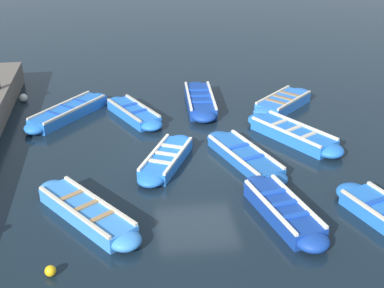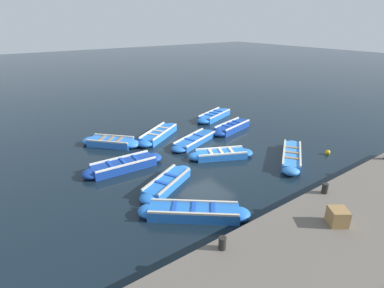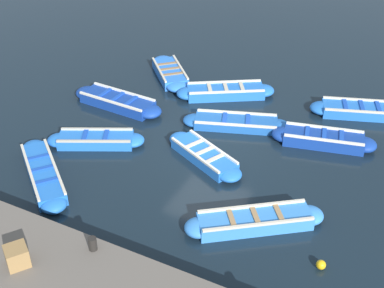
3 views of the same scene
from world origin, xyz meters
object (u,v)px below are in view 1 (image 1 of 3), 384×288
Objects in this scene: boat_mid_row at (166,159)px; boat_far_corner at (245,157)px; boat_broadside at (283,103)px; boat_tucked at (133,113)px; boat_centre at (283,211)px; boat_stern_in at (87,213)px; buoy_orange_near at (50,271)px; boat_outer_left at (293,134)px; buoy_yellow_far at (23,98)px; boat_end_of_row at (68,112)px; boat_inner_gap at (200,101)px.

boat_mid_row is 0.85× the size of boat_far_corner.
boat_broadside is 0.93× the size of boat_tucked.
boat_centre is at bearing 116.91° from boat_tucked.
boat_stern_in reaches higher than buoy_orange_near.
boat_outer_left reaches higher than buoy_yellow_far.
boat_mid_row is 13.34× the size of buoy_orange_near.
boat_outer_left reaches higher than boat_tucked.
boat_far_corner reaches higher than buoy_orange_near.
boat_far_corner is (0.28, -3.03, -0.05)m from boat_centre.
boat_tucked is at bearing -63.09° from boat_centre.
boat_inner_gap is at bearing -174.43° from boat_end_of_row.
boat_inner_gap is 6.65m from buoy_yellow_far.
boat_tucked is 5.59m from boat_outer_left.
boat_inner_gap is at bearing -118.86° from boat_stern_in.
boat_broadside is at bearing -140.67° from boat_mid_row.
boat_inner_gap reaches higher than boat_broadside.
buoy_yellow_far is at bearing -49.72° from boat_centre.
buoy_yellow_far is at bearing -44.51° from boat_end_of_row.
boat_stern_in is 5.13m from boat_far_corner.
boat_centre is at bearing 129.46° from boat_mid_row.
boat_stern_in is 0.94× the size of boat_inner_gap.
boat_stern_in is 0.97× the size of boat_outer_left.
boat_centre is (-4.78, 0.57, 0.01)m from boat_stern_in.
boat_inner_gap is 10.04m from buoy_orange_near.
boat_stern_in and boat_outer_left have the same top height.
boat_broadside is 0.87× the size of boat_end_of_row.
boat_far_corner is at bearing 141.20° from buoy_yellow_far.
boat_stern_in is at bearing -108.38° from buoy_orange_near.
boat_tucked is at bearing 17.52° from boat_inner_gap.
boat_stern_in reaches higher than boat_tucked.
boat_stern_in is at bearing 77.59° from boat_tucked.
buoy_yellow_far is at bearing -27.13° from boat_tucked.
boat_outer_left is 2.23m from boat_far_corner.
boat_outer_left reaches higher than boat_far_corner.
boat_tucked is at bearing -76.99° from boat_mid_row.
boat_outer_left is at bearing -140.96° from buoy_orange_near.
boat_mid_row is at bearing 14.85° from boat_outer_left.
boat_end_of_row is at bearing 5.57° from boat_inner_gap.
boat_broadside is at bearing -136.93° from boat_stern_in.
boat_tucked is at bearing -103.91° from buoy_orange_near.
boat_inner_gap is 4.67m from boat_mid_row.
buoy_orange_near is (0.67, 2.01, -0.07)m from boat_stern_in.
buoy_orange_near is at bearing 101.15° from buoy_yellow_far.
buoy_yellow_far is (7.47, -8.82, -0.05)m from boat_centre.
boat_broadside is 7.25m from boat_centre.
buoy_yellow_far is (9.05, -4.56, -0.04)m from boat_outer_left.
boat_centre is at bearing 130.28° from buoy_yellow_far.
boat_stern_in is 7.94m from boat_inner_gap.
boat_broadside is 5.47m from boat_tucked.
boat_stern_in is 14.61× the size of buoy_orange_near.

